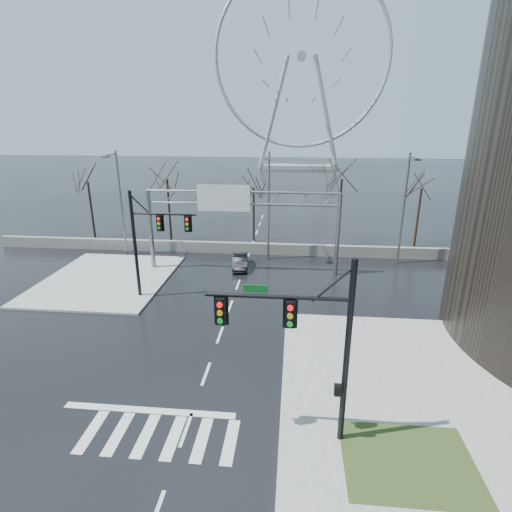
# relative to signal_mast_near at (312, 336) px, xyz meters

# --- Properties ---
(ground) EXTENTS (260.00, 260.00, 0.00)m
(ground) POSITION_rel_signal_mast_near_xyz_m (-5.14, 4.04, -4.87)
(ground) COLOR black
(ground) RESTS_ON ground
(sidewalk_right_ext) EXTENTS (12.00, 10.00, 0.15)m
(sidewalk_right_ext) POSITION_rel_signal_mast_near_xyz_m (4.86, 6.04, -4.80)
(sidewalk_right_ext) COLOR gray
(sidewalk_right_ext) RESTS_ON ground
(sidewalk_far) EXTENTS (10.00, 12.00, 0.15)m
(sidewalk_far) POSITION_rel_signal_mast_near_xyz_m (-16.14, 16.04, -4.80)
(sidewalk_far) COLOR gray
(sidewalk_far) RESTS_ON ground
(grass_strip) EXTENTS (5.00, 4.00, 0.02)m
(grass_strip) POSITION_rel_signal_mast_near_xyz_m (3.86, -0.96, -4.72)
(grass_strip) COLOR #293A18
(grass_strip) RESTS_ON sidewalk_near
(barrier_wall) EXTENTS (52.00, 0.50, 1.10)m
(barrier_wall) POSITION_rel_signal_mast_near_xyz_m (-5.14, 24.04, -4.32)
(barrier_wall) COLOR slate
(barrier_wall) RESTS_ON ground
(signal_mast_near) EXTENTS (5.52, 0.41, 8.00)m
(signal_mast_near) POSITION_rel_signal_mast_near_xyz_m (0.00, 0.00, 0.00)
(signal_mast_near) COLOR black
(signal_mast_near) RESTS_ON ground
(signal_mast_far) EXTENTS (4.72, 0.41, 8.00)m
(signal_mast_far) POSITION_rel_signal_mast_near_xyz_m (-11.01, 13.00, -0.04)
(signal_mast_far) COLOR black
(signal_mast_far) RESTS_ON ground
(sign_gantry) EXTENTS (16.36, 0.40, 7.60)m
(sign_gantry) POSITION_rel_signal_mast_near_xyz_m (-5.52, 19.00, 0.31)
(sign_gantry) COLOR slate
(sign_gantry) RESTS_ON ground
(streetlight_left) EXTENTS (0.50, 2.55, 10.00)m
(streetlight_left) POSITION_rel_signal_mast_near_xyz_m (-17.14, 22.20, 1.01)
(streetlight_left) COLOR slate
(streetlight_left) RESTS_ON ground
(streetlight_mid) EXTENTS (0.50, 2.55, 10.00)m
(streetlight_mid) POSITION_rel_signal_mast_near_xyz_m (-3.14, 22.20, 1.01)
(streetlight_mid) COLOR slate
(streetlight_mid) RESTS_ON ground
(streetlight_right) EXTENTS (0.50, 2.55, 10.00)m
(streetlight_right) POSITION_rel_signal_mast_near_xyz_m (8.86, 22.20, 1.01)
(streetlight_right) COLOR slate
(streetlight_right) RESTS_ON ground
(tree_far_left) EXTENTS (3.50, 3.50, 7.00)m
(tree_far_left) POSITION_rel_signal_mast_near_xyz_m (-23.14, 28.04, 0.70)
(tree_far_left) COLOR black
(tree_far_left) RESTS_ON ground
(tree_left) EXTENTS (3.75, 3.75, 7.50)m
(tree_left) POSITION_rel_signal_mast_near_xyz_m (-14.14, 27.54, 1.10)
(tree_left) COLOR black
(tree_left) RESTS_ON ground
(tree_center) EXTENTS (3.25, 3.25, 6.50)m
(tree_center) POSITION_rel_signal_mast_near_xyz_m (-5.14, 28.54, 0.30)
(tree_center) COLOR black
(tree_center) RESTS_ON ground
(tree_right) EXTENTS (3.90, 3.90, 7.80)m
(tree_right) POSITION_rel_signal_mast_near_xyz_m (3.86, 27.54, 1.34)
(tree_right) COLOR black
(tree_right) RESTS_ON ground
(tree_far_right) EXTENTS (3.40, 3.40, 6.80)m
(tree_far_right) POSITION_rel_signal_mast_near_xyz_m (11.86, 28.04, 0.54)
(tree_far_right) COLOR black
(tree_far_right) RESTS_ON ground
(ferris_wheel) EXTENTS (45.00, 6.00, 50.91)m
(ferris_wheel) POSITION_rel_signal_mast_near_xyz_m (-0.14, 99.04, 21.26)
(ferris_wheel) COLOR gray
(ferris_wheel) RESTS_ON ground
(car) EXTENTS (1.73, 3.94, 1.26)m
(car) POSITION_rel_signal_mast_near_xyz_m (-5.48, 19.98, -4.24)
(car) COLOR black
(car) RESTS_ON ground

